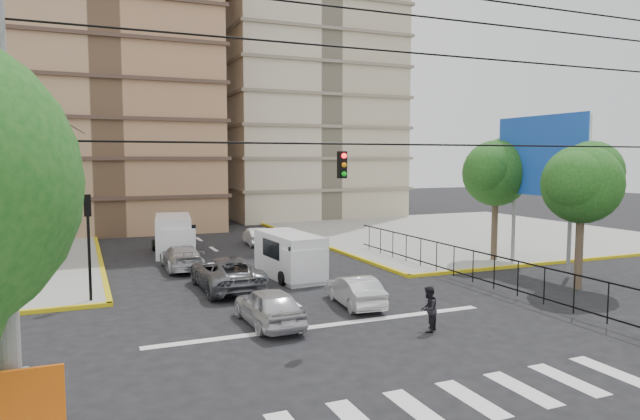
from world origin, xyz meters
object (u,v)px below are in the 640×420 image
traffic_light_nw (88,229)px  car_silver_front_left (269,306)px  pedestrian_crosswalk (428,309)px  van_right_lane (291,257)px  car_white_front_right (355,291)px  van_left_lane (174,236)px

traffic_light_nw → car_silver_front_left: bearing=-44.4°
traffic_light_nw → pedestrian_crosswalk: size_ratio=2.75×
van_right_lane → car_silver_front_left: (-3.52, -7.25, -0.39)m
car_silver_front_left → car_white_front_right: size_ratio=1.08×
car_white_front_right → pedestrian_crosswalk: size_ratio=2.37×
traffic_light_nw → pedestrian_crosswalk: (10.74, -8.64, -2.31)m
traffic_light_nw → car_silver_front_left: size_ratio=1.07×
car_silver_front_left → pedestrian_crosswalk: 5.67m
van_left_lane → pedestrian_crosswalk: van_left_lane is taller
van_right_lane → car_silver_front_left: van_right_lane is taller
van_right_lane → car_silver_front_left: bearing=-119.9°
van_left_lane → car_silver_front_left: size_ratio=1.35×
car_white_front_right → van_left_lane: bearing=-67.4°
van_left_lane → car_white_front_right: van_left_lane is taller
car_silver_front_left → van_left_lane: bearing=-89.1°
car_silver_front_left → pedestrian_crosswalk: size_ratio=2.57×
van_left_lane → pedestrian_crosswalk: 20.56m
van_left_lane → pedestrian_crosswalk: (5.66, -19.76, -0.36)m
car_white_front_right → pedestrian_crosswalk: bearing=106.2°
van_left_lane → car_silver_front_left: bearing=-79.4°
car_silver_front_left → pedestrian_crosswalk: pedestrian_crosswalk is taller
van_left_lane → car_white_front_right: size_ratio=1.46×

